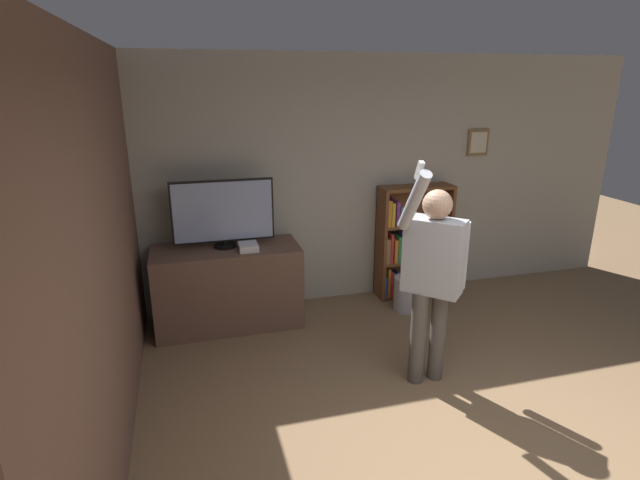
{
  "coord_description": "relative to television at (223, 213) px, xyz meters",
  "views": [
    {
      "loc": [
        -1.85,
        -1.99,
        2.43
      ],
      "look_at": [
        -0.76,
        1.96,
        1.1
      ],
      "focal_mm": 28.0,
      "sensor_mm": 36.0,
      "label": 1
    }
  ],
  "objects": [
    {
      "name": "wall_back",
      "position": [
        1.51,
        0.37,
        0.17
      ],
      "size": [
        6.7,
        0.09,
        2.7
      ],
      "color": "#B2AD9E",
      "rests_on": "ground_plane"
    },
    {
      "name": "tv_ledge",
      "position": [
        0.0,
        -0.04,
        -0.77
      ],
      "size": [
        1.45,
        0.61,
        0.83
      ],
      "color": "brown",
      "rests_on": "ground_plane"
    },
    {
      "name": "waste_bin",
      "position": [
        1.91,
        -0.21,
        -0.99
      ],
      "size": [
        0.28,
        0.28,
        0.38
      ],
      "color": "#B7B7BC",
      "rests_on": "ground_plane"
    },
    {
      "name": "television",
      "position": [
        0.0,
        0.0,
        0.0
      ],
      "size": [
        0.99,
        0.22,
        0.68
      ],
      "color": "black",
      "rests_on": "tv_ledge"
    },
    {
      "name": "game_console",
      "position": [
        0.21,
        -0.16,
        -0.32
      ],
      "size": [
        0.18,
        0.21,
        0.07
      ],
      "color": "white",
      "rests_on": "tv_ledge"
    },
    {
      "name": "bookshelf",
      "position": [
        2.06,
        0.19,
        -0.56
      ],
      "size": [
        0.85,
        0.28,
        1.3
      ],
      "color": "brown",
      "rests_on": "ground_plane"
    },
    {
      "name": "wall_side_brick",
      "position": [
        -0.87,
        -1.23,
        0.17
      ],
      "size": [
        0.06,
        4.75,
        2.7
      ],
      "color": "brown",
      "rests_on": "ground_plane"
    },
    {
      "name": "person",
      "position": [
        1.49,
        -1.49,
        -0.19
      ],
      "size": [
        0.6,
        0.55,
        1.9
      ],
      "rotation": [
        0.0,
        0.0,
        -0.79
      ],
      "color": "#56514C",
      "rests_on": "ground_plane"
    }
  ]
}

